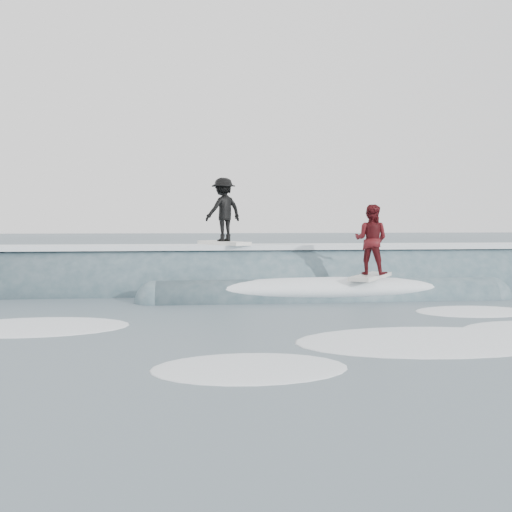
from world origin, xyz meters
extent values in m
plane|color=#3B4D57|center=(0.00, 0.00, 0.00)|extent=(160.00, 160.00, 0.00)
cylinder|color=#334B56|center=(0.00, 4.79, 0.00)|extent=(21.16, 2.48, 2.48)
cylinder|color=#334B56|center=(1.80, 2.59, 0.00)|extent=(9.00, 1.12, 1.12)
sphere|color=#334B56|center=(-2.70, 2.59, 0.00)|extent=(1.12, 1.12, 1.12)
sphere|color=#334B56|center=(6.30, 2.59, 0.00)|extent=(1.12, 1.12, 1.12)
cube|color=white|center=(0.00, 4.79, 1.31)|extent=(18.00, 1.30, 0.14)
ellipsoid|color=white|center=(1.80, 2.59, 0.30)|extent=(7.60, 1.30, 0.60)
cube|color=white|center=(-0.86, 4.79, 1.43)|extent=(1.54, 1.98, 0.10)
imported|color=black|center=(-0.86, 4.79, 2.42)|extent=(1.39, 1.26, 1.87)
cube|color=silver|center=(2.94, 2.59, 0.61)|extent=(1.61, 1.95, 0.10)
imported|color=#490D11|center=(2.94, 2.59, 1.59)|extent=(1.14, 1.07, 1.86)
ellipsoid|color=white|center=(-4.88, -0.56, 0.00)|extent=(3.01, 2.05, 0.10)
ellipsoid|color=white|center=(2.35, -2.64, 0.00)|extent=(4.14, 2.83, 0.10)
ellipsoid|color=white|center=(4.68, 0.34, 0.00)|extent=(2.56, 1.74, 0.10)
ellipsoid|color=white|center=(-0.93, -4.12, 0.00)|extent=(2.29, 1.56, 0.10)
cylinder|color=#334B56|center=(4.63, 18.00, 0.00)|extent=(22.00, 0.80, 0.80)
cylinder|color=#334B56|center=(0.64, 22.00, 0.00)|extent=(22.00, 0.60, 0.60)
camera|label=1|loc=(-1.67, -12.09, 2.11)|focal=40.00mm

